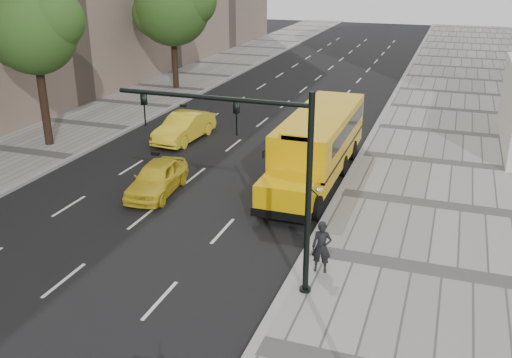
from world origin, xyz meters
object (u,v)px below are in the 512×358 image
(pedestrian, at_px, (322,247))
(traffic_signal, at_px, (263,166))
(school_bus, at_px, (319,140))
(taxi_near, at_px, (157,178))
(tree_b, at_px, (35,31))
(tree_c, at_px, (173,7))
(taxi_far, at_px, (184,127))

(pedestrian, bearing_deg, traffic_signal, -145.44)
(school_bus, relative_size, taxi_near, 2.74)
(tree_b, height_order, taxi_near, tree_b)
(tree_c, relative_size, traffic_signal, 1.41)
(school_bus, relative_size, taxi_far, 2.44)
(tree_c, height_order, pedestrian, tree_c)
(taxi_far, bearing_deg, traffic_signal, -51.24)
(taxi_near, relative_size, traffic_signal, 0.66)
(tree_b, relative_size, tree_c, 0.93)
(tree_c, distance_m, taxi_near, 21.90)
(taxi_far, xyz_separation_m, pedestrian, (10.74, -11.84, 0.25))
(taxi_near, bearing_deg, tree_c, 108.46)
(school_bus, height_order, pedestrian, school_bus)
(school_bus, bearing_deg, tree_c, 135.33)
(tree_c, distance_m, pedestrian, 29.73)
(tree_b, xyz_separation_m, pedestrian, (17.19, -8.34, -5.20))
(tree_b, bearing_deg, school_bus, 2.50)
(tree_c, bearing_deg, taxi_far, -61.55)
(taxi_far, relative_size, pedestrian, 2.69)
(tree_c, distance_m, traffic_signal, 29.56)
(tree_b, relative_size, taxi_far, 1.77)
(pedestrian, bearing_deg, tree_c, 120.79)
(tree_c, bearing_deg, tree_b, -90.09)
(taxi_near, xyz_separation_m, pedestrian, (8.42, -4.40, 0.31))
(taxi_near, xyz_separation_m, taxi_far, (-2.32, 7.44, 0.06))
(tree_b, bearing_deg, taxi_near, -24.16)
(tree_c, height_order, traffic_signal, tree_c)
(taxi_near, relative_size, pedestrian, 2.40)
(tree_c, height_order, school_bus, tree_c)
(pedestrian, bearing_deg, taxi_near, 147.29)
(school_bus, relative_size, traffic_signal, 1.81)
(taxi_far, bearing_deg, pedestrian, -43.86)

